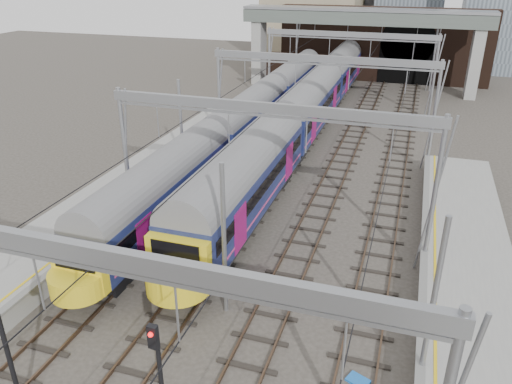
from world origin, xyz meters
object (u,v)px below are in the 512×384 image
(train_second, at_px, (249,118))
(signal_near_centre, at_px, (158,366))
(train_main, at_px, (327,85))
(signal_near_left, at_px, (3,341))

(train_second, distance_m, signal_near_centre, 28.13)
(train_main, height_order, signal_near_left, train_main)
(signal_near_centre, bearing_deg, train_second, 108.86)
(signal_near_left, xyz_separation_m, signal_near_centre, (5.06, 0.78, -0.26))
(train_main, height_order, signal_near_centre, train_main)
(train_second, relative_size, signal_near_left, 9.25)
(train_main, distance_m, signal_near_centre, 40.52)
(train_second, bearing_deg, signal_near_centre, -76.87)
(signal_near_left, bearing_deg, signal_near_centre, -8.84)
(signal_near_left, height_order, signal_near_centre, signal_near_left)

